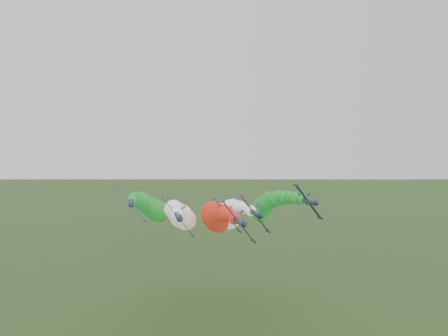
{
  "coord_description": "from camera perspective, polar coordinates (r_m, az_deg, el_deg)",
  "views": [
    {
      "loc": [
        -25.09,
        -103.14,
        60.44
      ],
      "look_at": [
        -6.5,
        -3.02,
        56.94
      ],
      "focal_mm": 35.0,
      "sensor_mm": 36.0,
      "label": 1
    }
  ],
  "objects": [
    {
      "name": "jet_outer_right",
      "position": [
        169.61,
        5.43,
        -4.97
      ],
      "size": [
        17.72,
        89.82,
        22.19
      ],
      "rotation": [
        0.0,
        0.91,
        0.0
      ],
      "color": "#111C34",
      "rests_on": "ground"
    },
    {
      "name": "jet_inner_right",
      "position": [
        162.48,
        0.7,
        -6.01
      ],
      "size": [
        17.75,
        89.85,
        22.22
      ],
      "rotation": [
        0.0,
        0.91,
        0.0
      ],
      "color": "#111C34",
      "rests_on": "ground"
    },
    {
      "name": "jet_lead",
      "position": [
        149.76,
        -0.86,
        -6.58
      ],
      "size": [
        17.04,
        89.13,
        21.51
      ],
      "rotation": [
        0.0,
        0.91,
        0.0
      ],
      "color": "#111C34",
      "rests_on": "ground"
    },
    {
      "name": "jet_trail",
      "position": [
        172.95,
        -1.47,
        -6.17
      ],
      "size": [
        17.9,
        89.99,
        22.37
      ],
      "rotation": [
        0.0,
        0.91,
        0.0
      ],
      "color": "#111C34",
      "rests_on": "ground"
    },
    {
      "name": "jet_outer_left",
      "position": [
        167.14,
        -9.51,
        -5.08
      ],
      "size": [
        17.2,
        89.29,
        21.67
      ],
      "rotation": [
        0.0,
        0.91,
        0.0
      ],
      "color": "#111C34",
      "rests_on": "ground"
    },
    {
      "name": "jet_inner_left",
      "position": [
        155.18,
        -5.68,
        -6.2
      ],
      "size": [
        17.16,
        89.26,
        21.63
      ],
      "rotation": [
        0.0,
        0.91,
        0.0
      ],
      "color": "#111C34",
      "rests_on": "ground"
    }
  ]
}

